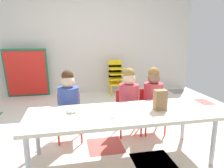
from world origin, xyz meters
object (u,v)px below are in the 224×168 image
seated_child_middle_seat (129,95)px  kid_chair_yellow_stack (116,75)px  paper_bag_brown (160,100)px  donut_powdered_on_plate (71,111)px  seated_child_near_camera (69,99)px  folded_activity_table (27,73)px  craft_table (122,116)px  paper_plate_near_edge (72,113)px  seated_child_far_right (153,94)px  paper_plate_center_table (113,115)px

seated_child_middle_seat → kid_chair_yellow_stack: 2.08m
seated_child_middle_seat → paper_bag_brown: 0.63m
kid_chair_yellow_stack → donut_powdered_on_plate: (-1.06, -2.56, 0.12)m
seated_child_near_camera → seated_child_middle_seat: (0.79, 0.00, 0.00)m
folded_activity_table → seated_child_middle_seat: bearing=-53.1°
seated_child_near_camera → kid_chair_yellow_stack: size_ratio=1.15×
craft_table → paper_bag_brown: paper_bag_brown is taller
donut_powdered_on_plate → paper_bag_brown: bearing=-5.2°
folded_activity_table → paper_plate_near_edge: folded_activity_table is taller
seated_child_middle_seat → seated_child_far_right: size_ratio=1.00×
seated_child_far_right → seated_child_middle_seat: bearing=180.0°
craft_table → paper_bag_brown: (0.42, -0.01, 0.15)m
folded_activity_table → paper_bag_brown: 3.37m
kid_chair_yellow_stack → paper_plate_near_edge: (-1.06, -2.56, 0.10)m
kid_chair_yellow_stack → paper_plate_near_edge: size_ratio=4.44×
folded_activity_table → donut_powdered_on_plate: (0.91, -2.73, 0.04)m
seated_child_middle_seat → paper_bag_brown: size_ratio=4.17×
seated_child_near_camera → paper_bag_brown: (0.96, -0.59, 0.10)m
craft_table → donut_powdered_on_plate: size_ratio=17.51×
seated_child_middle_seat → paper_bag_brown: seated_child_middle_seat is taller
folded_activity_table → donut_powdered_on_plate: 2.88m
craft_table → donut_powdered_on_plate: donut_powdered_on_plate is taller
seated_child_near_camera → seated_child_far_right: (1.13, 0.00, 0.00)m
kid_chair_yellow_stack → folded_activity_table: (-1.97, 0.17, 0.08)m
seated_child_near_camera → folded_activity_table: 2.39m
seated_child_middle_seat → paper_plate_center_table: (-0.36, -0.65, -0.00)m
craft_table → paper_bag_brown: bearing=-1.7°
paper_plate_near_edge → paper_plate_center_table: same height
seated_child_near_camera → donut_powdered_on_plate: (0.03, -0.51, 0.02)m
paper_plate_near_edge → donut_powdered_on_plate: bearing=0.0°
seated_child_far_right → paper_plate_near_edge: seated_child_far_right is taller
donut_powdered_on_plate → seated_child_middle_seat: bearing=33.6°
seated_child_far_right → kid_chair_yellow_stack: (-0.05, 2.05, -0.10)m
seated_child_far_right → folded_activity_table: size_ratio=0.84×
kid_chair_yellow_stack → donut_powdered_on_plate: bearing=-112.5°
seated_child_far_right → paper_bag_brown: 0.63m
seated_child_near_camera → kid_chair_yellow_stack: 2.33m
craft_table → donut_powdered_on_plate: 0.53m
seated_child_far_right → folded_activity_table: 3.00m
paper_plate_near_edge → paper_plate_center_table: 0.43m
craft_table → paper_plate_near_edge: bearing=171.9°
seated_child_far_right → paper_plate_near_edge: size_ratio=5.10×
seated_child_far_right → craft_table: bearing=-135.5°
seated_child_near_camera → seated_child_far_right: 1.13m
paper_bag_brown → seated_child_far_right: bearing=74.1°
paper_plate_center_table → craft_table: bearing=31.5°
craft_table → paper_plate_near_edge: 0.52m
seated_child_near_camera → paper_plate_near_edge: bearing=-87.2°
seated_child_near_camera → paper_plate_near_edge: 0.51m
kid_chair_yellow_stack → donut_powdered_on_plate: size_ratio=7.11×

